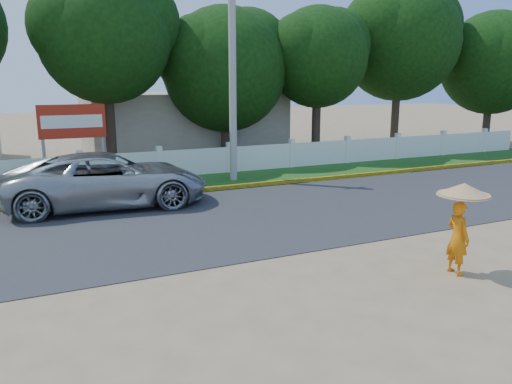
% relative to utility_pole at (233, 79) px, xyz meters
% --- Properties ---
extents(ground, '(120.00, 120.00, 0.00)m').
position_rel_utility_pole_xyz_m(ground, '(-2.52, -9.56, -3.90)').
color(ground, '#9E8460').
rests_on(ground, ground).
extents(road, '(60.00, 7.00, 0.02)m').
position_rel_utility_pole_xyz_m(road, '(-2.52, -5.06, -3.89)').
color(road, '#38383A').
rests_on(road, ground).
extents(grass_verge, '(60.00, 3.50, 0.03)m').
position_rel_utility_pole_xyz_m(grass_verge, '(-2.52, 0.19, -3.88)').
color(grass_verge, '#2D601E').
rests_on(grass_verge, ground).
extents(curb, '(40.00, 0.18, 0.16)m').
position_rel_utility_pole_xyz_m(curb, '(-2.52, -1.51, -3.82)').
color(curb, yellow).
rests_on(curb, ground).
extents(fence, '(40.00, 0.10, 1.10)m').
position_rel_utility_pole_xyz_m(fence, '(-2.52, 1.64, -3.35)').
color(fence, silver).
rests_on(fence, ground).
extents(building_near, '(10.00, 6.00, 3.20)m').
position_rel_utility_pole_xyz_m(building_near, '(0.48, 8.44, -2.30)').
color(building_near, '#B7AD99').
rests_on(building_near, ground).
extents(utility_pole, '(0.28, 0.28, 7.80)m').
position_rel_utility_pole_xyz_m(utility_pole, '(0.00, 0.00, 0.00)').
color(utility_pole, '#969693').
rests_on(utility_pole, ground).
extents(vehicle, '(6.27, 3.27, 1.69)m').
position_rel_utility_pole_xyz_m(vehicle, '(-5.09, -2.20, -3.06)').
color(vehicle, '#9EA1A6').
rests_on(vehicle, ground).
extents(monk_with_parasol, '(1.03, 1.03, 1.87)m').
position_rel_utility_pole_xyz_m(monk_with_parasol, '(0.44, -10.87, -2.68)').
color(monk_with_parasol, orange).
rests_on(monk_with_parasol, ground).
extents(billboard, '(2.50, 0.13, 2.95)m').
position_rel_utility_pole_xyz_m(billboard, '(-5.61, 2.74, -1.76)').
color(billboard, gray).
rests_on(billboard, ground).
extents(tree_row, '(39.94, 7.57, 9.23)m').
position_rel_utility_pole_xyz_m(tree_row, '(1.38, 4.53, 1.18)').
color(tree_row, '#473828').
rests_on(tree_row, ground).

